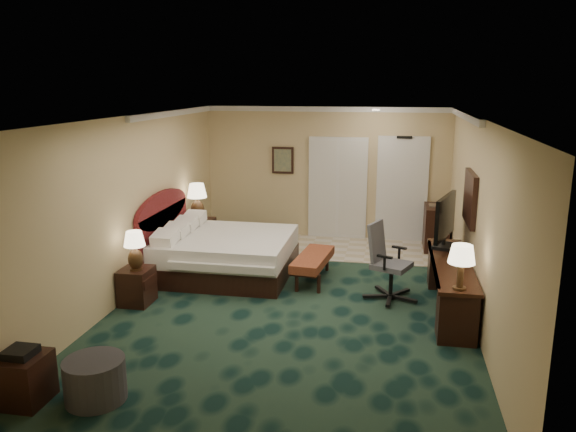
% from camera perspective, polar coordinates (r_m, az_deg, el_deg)
% --- Properties ---
extents(floor, '(5.00, 7.50, 0.00)m').
position_cam_1_polar(floor, '(8.39, 0.65, -8.79)').
color(floor, black).
rests_on(floor, ground).
extents(ceiling, '(5.00, 7.50, 0.00)m').
position_cam_1_polar(ceiling, '(7.78, 0.70, 9.95)').
color(ceiling, silver).
rests_on(ceiling, wall_back).
extents(wall_back, '(5.00, 0.00, 2.70)m').
position_cam_1_polar(wall_back, '(11.62, 3.88, 4.37)').
color(wall_back, '#D1B984').
rests_on(wall_back, ground).
extents(wall_front, '(5.00, 0.00, 2.70)m').
position_cam_1_polar(wall_front, '(4.51, -7.74, -10.51)').
color(wall_front, '#D1B984').
rests_on(wall_front, ground).
extents(wall_left, '(0.00, 7.50, 2.70)m').
position_cam_1_polar(wall_left, '(8.75, -15.67, 0.91)').
color(wall_left, '#D1B984').
rests_on(wall_left, ground).
extents(wall_right, '(0.00, 7.50, 2.70)m').
position_cam_1_polar(wall_right, '(7.95, 18.72, -0.54)').
color(wall_right, '#D1B984').
rests_on(wall_right, ground).
extents(crown_molding, '(5.00, 7.50, 0.10)m').
position_cam_1_polar(crown_molding, '(7.78, 0.70, 9.59)').
color(crown_molding, silver).
rests_on(crown_molding, wall_back).
extents(tile_patch, '(3.20, 1.70, 0.01)m').
position_cam_1_polar(tile_patch, '(11.02, 7.90, -3.40)').
color(tile_patch, tan).
rests_on(tile_patch, ground).
extents(headboard, '(0.12, 2.00, 1.40)m').
position_cam_1_polar(headboard, '(9.76, -12.56, -1.58)').
color(headboard, '#49120A').
rests_on(headboard, ground).
extents(entry_door, '(1.02, 0.06, 2.18)m').
position_cam_1_polar(entry_door, '(11.57, 11.49, 2.58)').
color(entry_door, silver).
rests_on(entry_door, ground).
extents(closet_doors, '(1.20, 0.06, 2.10)m').
position_cam_1_polar(closet_doors, '(11.61, 5.06, 2.83)').
color(closet_doors, silver).
rests_on(closet_doors, ground).
extents(wall_art, '(0.45, 0.06, 0.55)m').
position_cam_1_polar(wall_art, '(11.69, -0.53, 5.69)').
color(wall_art, '#485A53').
rests_on(wall_art, wall_back).
extents(wall_mirror, '(0.05, 0.95, 0.75)m').
position_cam_1_polar(wall_mirror, '(8.48, 18.01, 1.74)').
color(wall_mirror, white).
rests_on(wall_mirror, wall_right).
extents(bed, '(2.12, 1.97, 0.67)m').
position_cam_1_polar(bed, '(9.54, -6.19, -3.94)').
color(bed, silver).
rests_on(bed, ground).
extents(nightstand_near, '(0.43, 0.49, 0.53)m').
position_cam_1_polar(nightstand_near, '(8.56, -15.11, -6.89)').
color(nightstand_near, black).
rests_on(nightstand_near, ground).
extents(nightstand_far, '(0.50, 0.58, 0.63)m').
position_cam_1_polar(nightstand_far, '(10.85, -8.97, -2.00)').
color(nightstand_far, black).
rests_on(nightstand_far, ground).
extents(lamp_near, '(0.34, 0.34, 0.58)m').
position_cam_1_polar(lamp_near, '(8.33, -15.28, -3.43)').
color(lamp_near, black).
rests_on(lamp_near, nightstand_near).
extents(lamp_far, '(0.44, 0.44, 0.70)m').
position_cam_1_polar(lamp_far, '(10.70, -9.21, 1.43)').
color(lamp_far, black).
rests_on(lamp_far, nightstand_far).
extents(bed_bench, '(0.59, 1.33, 0.43)m').
position_cam_1_polar(bed_bench, '(9.22, 2.53, -5.28)').
color(bed_bench, maroon).
rests_on(bed_bench, ground).
extents(ottoman, '(0.63, 0.63, 0.44)m').
position_cam_1_polar(ottoman, '(6.26, -19.02, -15.45)').
color(ottoman, '#2F2F30').
rests_on(ottoman, ground).
extents(side_table, '(0.47, 0.47, 0.51)m').
position_cam_1_polar(side_table, '(6.47, -25.31, -14.74)').
color(side_table, black).
rests_on(side_table, ground).
extents(desk, '(0.53, 2.46, 0.71)m').
position_cam_1_polar(desk, '(8.35, 16.12, -6.85)').
color(desk, black).
rests_on(desk, ground).
extents(tv, '(0.40, 1.02, 0.81)m').
position_cam_1_polar(tv, '(8.82, 15.66, -0.57)').
color(tv, black).
rests_on(tv, desk).
extents(desk_lamp, '(0.41, 0.41, 0.57)m').
position_cam_1_polar(desk_lamp, '(7.12, 17.16, -4.97)').
color(desk_lamp, black).
rests_on(desk_lamp, desk).
extents(desk_chair, '(0.86, 0.84, 1.15)m').
position_cam_1_polar(desk_chair, '(8.48, 10.50, -4.63)').
color(desk_chair, '#49494C').
rests_on(desk_chair, ground).
extents(minibar, '(0.45, 0.81, 0.86)m').
position_cam_1_polar(minibar, '(11.23, 14.81, -1.17)').
color(minibar, black).
rests_on(minibar, ground).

